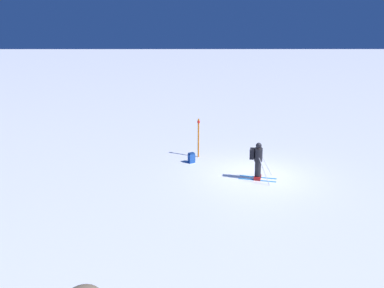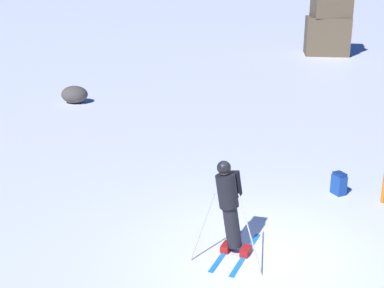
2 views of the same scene
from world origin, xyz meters
TOP-DOWN VIEW (x-y plane):
  - ground_plane at (0.00, 0.00)m, footprint 300.00×300.00m
  - skier at (-0.57, 0.07)m, footprint 1.24×1.64m
  - spare_backpack at (1.69, 2.83)m, footprint 0.35×0.37m
  - trail_marker at (2.57, 2.47)m, footprint 0.13×0.13m

SIDE VIEW (x-z plane):
  - ground_plane at x=0.00m, z-range 0.00..0.00m
  - spare_backpack at x=1.69m, z-range -0.01..0.49m
  - skier at x=-0.57m, z-range 0.08..1.79m
  - trail_marker at x=2.57m, z-range 0.10..2.07m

